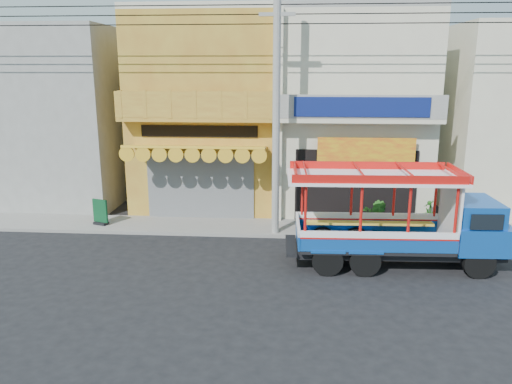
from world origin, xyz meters
TOP-DOWN VIEW (x-y plane):
  - ground at (0.00, 0.00)m, footprint 90.00×90.00m
  - sidewalk at (0.00, 4.00)m, footprint 30.00×2.00m
  - shophouse_left at (-4.00, 7.96)m, footprint 6.00×7.50m
  - shophouse_right at (2.00, 7.96)m, footprint 6.00×6.75m
  - party_pilaster at (-1.00, 4.85)m, footprint 0.35×0.30m
  - filler_building_left at (-11.00, 8.00)m, footprint 6.00×6.00m
  - utility_pole at (-0.85, 3.30)m, footprint 28.00×0.26m
  - songthaew_truck at (3.23, 0.78)m, footprint 6.57×2.37m
  - green_sign at (-7.64, 3.76)m, footprint 0.62×0.46m
  - potted_plant_a at (2.57, 4.50)m, footprint 1.00×1.03m
  - potted_plant_b at (2.71, 3.71)m, footprint 0.71×0.77m
  - potted_plant_c at (4.77, 4.57)m, footprint 0.76×0.76m

SIDE VIEW (x-z plane):
  - ground at x=0.00m, z-range 0.00..0.00m
  - sidewalk at x=0.00m, z-range 0.00..0.12m
  - green_sign at x=-7.64m, z-range 0.04..1.02m
  - potted_plant_a at x=2.57m, z-range 0.12..0.99m
  - potted_plant_c at x=4.77m, z-range 0.12..1.16m
  - potted_plant_b at x=2.71m, z-range 0.12..1.24m
  - songthaew_truck at x=3.23m, z-range -0.05..2.98m
  - filler_building_left at x=-11.00m, z-range 0.00..7.60m
  - party_pilaster at x=-1.00m, z-range 0.00..8.00m
  - shophouse_right at x=2.00m, z-range -0.01..8.23m
  - shophouse_left at x=-4.00m, z-range -0.01..8.23m
  - utility_pole at x=-0.85m, z-range 0.53..9.53m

